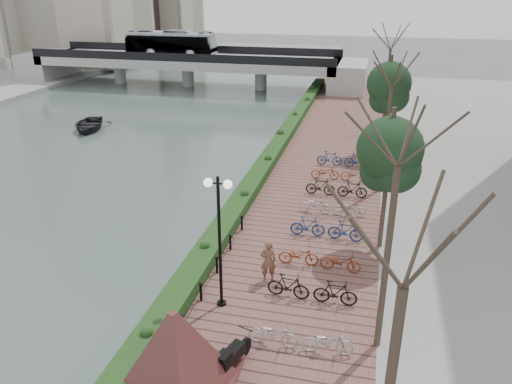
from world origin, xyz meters
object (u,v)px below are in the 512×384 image
(granite_monument, at_px, (176,351))
(pedestrian, at_px, (268,261))
(motorcycle, at_px, (233,355))
(boat, at_px, (89,125))
(lamppost, at_px, (219,216))

(granite_monument, height_order, pedestrian, granite_monument)
(motorcycle, bearing_deg, boat, 145.65)
(boat, bearing_deg, lamppost, -67.01)
(granite_monument, distance_m, boat, 32.22)
(granite_monument, height_order, boat, granite_monument)
(pedestrian, bearing_deg, motorcycle, 71.00)
(granite_monument, distance_m, motorcycle, 1.98)
(lamppost, xyz_separation_m, boat, (-18.66, 21.90, -3.72))
(lamppost, bearing_deg, pedestrian, 56.11)
(motorcycle, bearing_deg, pedestrian, 107.17)
(lamppost, bearing_deg, motorcycle, -66.85)
(pedestrian, relative_size, boat, 0.40)
(pedestrian, bearing_deg, granite_monument, 58.65)
(motorcycle, relative_size, boat, 0.38)
(boat, bearing_deg, pedestrian, -62.25)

